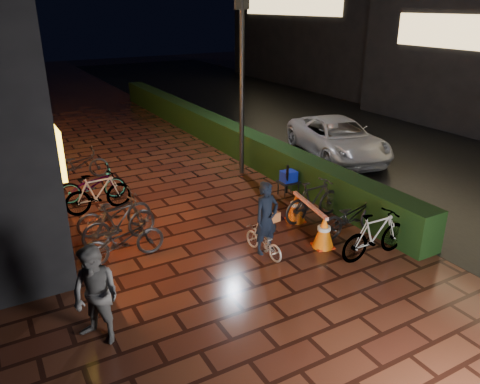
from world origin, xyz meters
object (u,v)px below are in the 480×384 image
van (338,138)px  cyclist (265,229)px  bystander_person (96,296)px  cart_assembly (288,178)px  traffic_barrier (309,218)px

van → cyclist: bearing=-128.5°
bystander_person → van: bearing=83.1°
bystander_person → cart_assembly: bystander_person is taller
van → cart_assembly: size_ratio=4.57×
bystander_person → van: (9.74, 5.69, -0.18)m
bystander_person → van: bystander_person is taller
van → bystander_person: bearing=-136.2°
van → cyclist: 7.61m
cyclist → cart_assembly: size_ratio=1.64×
bystander_person → traffic_barrier: 5.42m
traffic_barrier → bystander_person: bearing=-165.1°
van → cyclist: cyclist is taller
traffic_barrier → cart_assembly: (0.92, 2.16, 0.15)m
van → cart_assembly: (-3.60, -2.15, -0.13)m
cyclist → cart_assembly: (2.39, 2.54, -0.10)m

